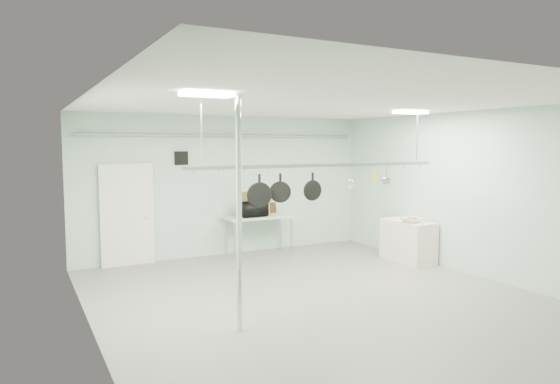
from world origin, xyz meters
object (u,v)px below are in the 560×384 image
side_cabinet (408,241)px  skillet_right (313,187)px  coffee_canister (264,211)px  skillet_mid (280,188)px  chrome_pole (239,215)px  pot_rack (322,163)px  skillet_left (259,191)px  prep_table (259,219)px  fruit_bowl (411,220)px  microwave (253,209)px

side_cabinet → skillet_right: (-3.13, -1.10, 1.39)m
coffee_canister → skillet_mid: (-1.32, -3.27, 0.84)m
chrome_pole → coffee_canister: (2.43, 4.17, -0.59)m
chrome_pole → pot_rack: 2.19m
pot_rack → skillet_left: bearing=180.0°
skillet_left → skillet_mid: bearing=10.6°
skillet_right → coffee_canister: bearing=77.9°
prep_table → side_cabinet: prep_table is taller
side_cabinet → skillet_left: 4.47m
skillet_left → skillet_right: same height
pot_rack → skillet_right: size_ratio=9.99×
coffee_canister → chrome_pole: bearing=-120.2°
skillet_left → skillet_right: 0.98m
prep_table → side_cabinet: (2.55, -2.20, -0.38)m
chrome_pole → fruit_bowl: chrome_pole is taller
pot_rack → fruit_bowl: bearing=17.3°
skillet_left → side_cabinet: bearing=25.6°
microwave → coffee_canister: (0.29, 0.01, -0.07)m
chrome_pole → skillet_left: size_ratio=6.03×
microwave → skillet_mid: skillet_mid is taller
prep_table → coffee_canister: 0.22m
pot_rack → skillet_left: (-1.16, 0.00, -0.41)m
prep_table → chrome_pole: bearing=-118.7°
fruit_bowl → skillet_mid: 3.83m
microwave → skillet_right: 3.38m
skillet_right → prep_table: bearing=80.1°
microwave → coffee_canister: size_ratio=3.07×
pot_rack → skillet_mid: size_ratio=10.10×
chrome_pole → skillet_right: 1.96m
skillet_left → skillet_right: bearing=10.6°
prep_table → skillet_mid: skillet_mid is taller
pot_rack → skillet_right: pot_rack is taller
pot_rack → coffee_canister: bearing=80.8°
side_cabinet → skillet_mid: size_ratio=2.53×
microwave → skillet_left: 3.62m
prep_table → skillet_right: skillet_right is taller
chrome_pole → skillet_mid: (1.11, 0.90, 0.25)m
side_cabinet → pot_rack: size_ratio=0.25×
coffee_canister → skillet_mid: skillet_mid is taller
prep_table → side_cabinet: bearing=-40.8°
skillet_mid → skillet_right: 0.61m
skillet_right → skillet_left: bearing=-180.0°
fruit_bowl → skillet_mid: bearing=-166.3°
chrome_pole → prep_table: chrome_pole is taller
microwave → coffee_canister: 0.30m
side_cabinet → skillet_right: bearing=-160.6°
pot_rack → fruit_bowl: 3.23m
prep_table → microwave: (-0.16, -0.04, 0.24)m
pot_rack → fruit_bowl: size_ratio=11.42×
skillet_right → pot_rack: bearing=0.0°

